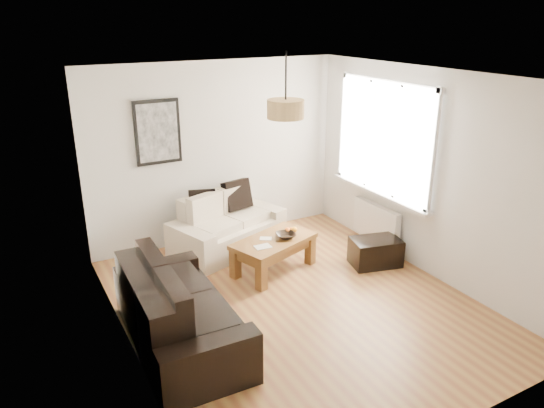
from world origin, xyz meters
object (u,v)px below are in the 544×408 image
loveseat_cream (228,223)px  sofa_leather (180,307)px  coffee_table (274,255)px  ottoman (375,252)px

loveseat_cream → sofa_leather: 2.29m
loveseat_cream → coffee_table: loveseat_cream is taller
coffee_table → ottoman: coffee_table is taller
sofa_leather → coffee_table: (1.60, 0.93, -0.19)m
coffee_table → ottoman: 1.38m
sofa_leather → ottoman: bearing=-80.0°
coffee_table → sofa_leather: bearing=-149.8°
sofa_leather → ottoman: sofa_leather is taller
sofa_leather → ottoman: size_ratio=2.97×
loveseat_cream → ottoman: size_ratio=2.45×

